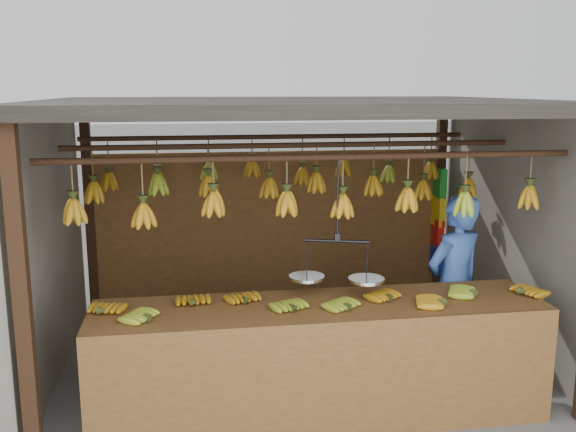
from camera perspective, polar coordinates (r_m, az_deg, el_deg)
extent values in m
plane|color=#5B5B57|center=(6.21, 0.44, -12.38)|extent=(80.00, 80.00, 0.00)
cube|color=black|center=(4.46, -22.53, -7.22)|extent=(0.10, 0.10, 2.30)
cube|color=black|center=(7.32, -17.19, 0.20)|extent=(0.10, 0.10, 2.30)
cube|color=black|center=(7.81, 13.24, 1.09)|extent=(0.10, 0.10, 2.30)
cube|color=black|center=(5.69, 0.48, 9.82)|extent=(4.30, 3.30, 0.10)
cylinder|color=black|center=(4.73, 2.47, 5.24)|extent=(4.00, 0.05, 0.05)
cylinder|color=black|center=(5.71, 0.47, 6.31)|extent=(4.00, 0.05, 0.05)
cylinder|color=black|center=(6.69, -0.94, 7.06)|extent=(4.00, 0.05, 0.05)
cube|color=brown|center=(7.35, -1.46, -1.23)|extent=(4.00, 0.06, 1.80)
cube|color=brown|center=(4.90, 2.87, -8.27)|extent=(3.42, 0.76, 0.08)
cube|color=brown|center=(4.71, 3.80, -14.50)|extent=(3.42, 0.04, 0.90)
cube|color=black|center=(4.72, -16.56, -15.47)|extent=(0.07, 0.07, 0.82)
cube|color=black|center=(5.34, 21.23, -12.55)|extent=(0.07, 0.07, 0.82)
cube|color=black|center=(5.32, -15.64, -12.28)|extent=(0.07, 0.07, 0.82)
cube|color=black|center=(5.87, 17.98, -10.12)|extent=(0.07, 0.07, 0.82)
ellipsoid|color=#AE7612|center=(4.81, -16.17, -8.18)|extent=(0.24, 0.28, 0.06)
ellipsoid|color=#92A523|center=(4.62, -12.21, -8.82)|extent=(0.30, 0.28, 0.06)
ellipsoid|color=#AE7612|center=(4.85, -8.34, -7.69)|extent=(0.20, 0.25, 0.06)
ellipsoid|color=#AE7612|center=(4.86, -3.63, -7.54)|extent=(0.24, 0.28, 0.06)
ellipsoid|color=#92A523|center=(4.69, 0.62, -8.24)|extent=(0.26, 0.29, 0.06)
ellipsoid|color=#92A523|center=(4.74, 5.48, -8.09)|extent=(0.28, 0.30, 0.06)
ellipsoid|color=#AE7612|center=(4.97, 9.14, -7.23)|extent=(0.28, 0.30, 0.06)
ellipsoid|color=#AE7612|center=(4.96, 13.52, -7.47)|extent=(0.28, 0.24, 0.06)
ellipsoid|color=#92A523|center=(5.24, 16.16, -6.59)|extent=(0.30, 0.27, 0.06)
ellipsoid|color=#AE7612|center=(5.36, 20.15, -6.41)|extent=(0.29, 0.26, 0.06)
ellipsoid|color=#AE7612|center=(4.80, -18.47, 0.38)|extent=(0.16, 0.16, 0.28)
ellipsoid|color=#AE7612|center=(4.75, -12.70, 0.06)|extent=(0.16, 0.16, 0.28)
ellipsoid|color=#AE7612|center=(4.71, -6.62, 1.09)|extent=(0.16, 0.16, 0.28)
ellipsoid|color=#AE7612|center=(4.78, -0.11, 1.09)|extent=(0.16, 0.16, 0.28)
ellipsoid|color=#AE7612|center=(4.88, 4.85, 0.92)|extent=(0.16, 0.16, 0.28)
ellipsoid|color=#AE7612|center=(4.97, 10.54, 1.45)|extent=(0.16, 0.16, 0.28)
ellipsoid|color=#92A523|center=(5.12, 15.41, 1.02)|extent=(0.16, 0.16, 0.28)
ellipsoid|color=#AE7612|center=(5.43, 20.61, 1.58)|extent=(0.16, 0.16, 0.28)
ellipsoid|color=#AE7612|center=(5.74, -16.86, 2.02)|extent=(0.16, 0.16, 0.28)
ellipsoid|color=#92A523|center=(5.72, -11.47, 2.74)|extent=(0.16, 0.16, 0.28)
ellipsoid|color=#AE7612|center=(5.63, -7.08, 2.69)|extent=(0.16, 0.16, 0.28)
ellipsoid|color=#AE7612|center=(5.74, -1.69, 2.54)|extent=(0.16, 0.16, 0.28)
ellipsoid|color=#AE7612|center=(5.82, 2.55, 2.99)|extent=(0.16, 0.16, 0.28)
ellipsoid|color=#AE7612|center=(5.89, 7.58, 2.70)|extent=(0.16, 0.16, 0.28)
ellipsoid|color=#AE7612|center=(6.10, 11.92, 2.29)|extent=(0.16, 0.16, 0.28)
ellipsoid|color=#AE7612|center=(6.24, 15.71, 2.44)|extent=(0.16, 0.16, 0.28)
ellipsoid|color=#AE7612|center=(6.70, -15.58, 2.97)|extent=(0.16, 0.16, 0.28)
ellipsoid|color=#AE7612|center=(6.65, -11.48, 3.19)|extent=(0.16, 0.16, 0.28)
ellipsoid|color=#92A523|center=(6.68, -7.02, 3.99)|extent=(0.16, 0.16, 0.28)
ellipsoid|color=#AE7612|center=(6.73, -3.20, 4.28)|extent=(0.16, 0.16, 0.28)
ellipsoid|color=#AE7612|center=(6.82, 1.28, 3.57)|extent=(0.16, 0.16, 0.28)
ellipsoid|color=#AE7612|center=(6.85, 4.98, 4.31)|extent=(0.16, 0.16, 0.28)
ellipsoid|color=#92A523|center=(7.01, 8.92, 3.73)|extent=(0.16, 0.16, 0.28)
ellipsoid|color=#AE7612|center=(7.12, 12.56, 3.98)|extent=(0.16, 0.16, 0.28)
cylinder|color=black|center=(4.81, 4.43, 1.47)|extent=(0.02, 0.02, 0.64)
cylinder|color=black|center=(4.88, 4.37, -2.24)|extent=(0.48, 0.17, 0.02)
cylinder|color=silver|center=(4.97, 1.68, -5.52)|extent=(0.27, 0.27, 0.02)
cylinder|color=silver|center=(4.95, 6.98, -5.69)|extent=(0.27, 0.27, 0.02)
imported|color=#3359A5|center=(5.74, 14.51, -6.16)|extent=(0.70, 0.59, 1.62)
cube|color=#199926|center=(7.61, 13.34, 2.90)|extent=(0.08, 0.26, 0.34)
cube|color=yellow|center=(7.66, 13.22, 0.44)|extent=(0.08, 0.26, 0.34)
cube|color=red|center=(7.71, 13.13, -1.48)|extent=(0.08, 0.26, 0.34)
cube|color=#1426BF|center=(7.78, 13.04, -3.61)|extent=(0.08, 0.26, 0.34)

